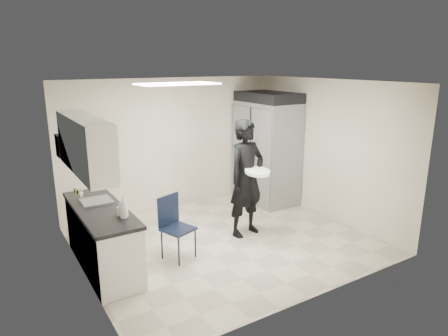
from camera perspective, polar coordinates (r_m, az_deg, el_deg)
floor at (r=6.78m, az=0.13°, el=-10.34°), size 4.50×4.50×0.00m
ceiling at (r=6.13m, az=0.14°, el=12.20°), size 4.50×4.50×0.00m
back_wall at (r=8.06m, az=-7.42°, el=3.41°), size 4.50×0.00×4.50m
left_wall at (r=5.53m, az=-20.10°, el=-2.76°), size 0.00×4.00×4.00m
right_wall at (r=7.73m, az=14.46°, el=2.57°), size 0.00×4.00×4.00m
ceiling_panel at (r=6.20m, az=-6.68°, el=11.85°), size 1.20×0.60×0.02m
lower_counter at (r=6.08m, az=-16.97°, el=-9.68°), size 0.60×1.90×0.86m
countertop at (r=5.91m, az=-17.30°, el=-5.66°), size 0.64×1.95×0.05m
sink at (r=6.14m, az=-17.72°, el=-5.03°), size 0.42×0.40×0.14m
faucet at (r=6.06m, az=-19.66°, el=-3.99°), size 0.02×0.02×0.24m
upper_cabinets at (r=5.63m, az=-19.27°, el=3.15°), size 0.35×1.80×0.75m
towel_dispenser at (r=6.76m, az=-21.86°, el=3.00°), size 0.22×0.30×0.35m
notice_sticker_left at (r=5.65m, az=-20.18°, el=-3.25°), size 0.00×0.12×0.07m
notice_sticker_right at (r=5.85m, az=-20.56°, el=-3.09°), size 0.00×0.12×0.07m
commercial_fridge at (r=8.43m, az=6.13°, el=2.22°), size 0.80×1.35×2.10m
fridge_compressor at (r=8.25m, az=6.35°, el=10.04°), size 0.80×1.35×0.20m
folding_chair at (r=6.07m, az=-6.56°, el=-8.68°), size 0.54×0.54×0.94m
man_tuxedo at (r=6.72m, az=3.23°, el=-1.48°), size 0.80×0.60×2.00m
bucket_lid at (r=6.50m, az=4.80°, el=-0.54°), size 0.48×0.48×0.05m
soap_bottle_a at (r=5.39m, az=-14.17°, el=-5.45°), size 0.11×0.11×0.30m
soap_bottle_b at (r=5.52m, az=-14.65°, el=-5.71°), size 0.10×0.10×0.17m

